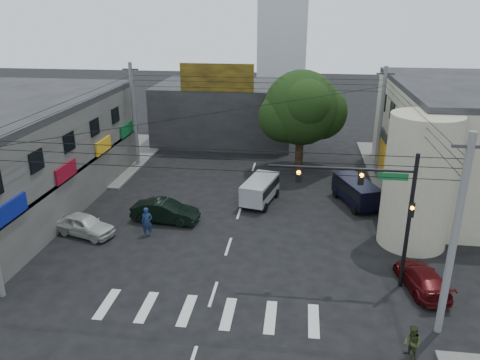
% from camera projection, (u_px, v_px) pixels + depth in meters
% --- Properties ---
extents(ground, '(160.00, 160.00, 0.00)m').
position_uv_depth(ground, '(223.00, 264.00, 26.40)').
color(ground, black).
rests_on(ground, ground).
extents(sidewalk_far_left, '(16.00, 16.00, 0.15)m').
position_uv_depth(sidewalk_far_left, '(70.00, 155.00, 45.28)').
color(sidewalk_far_left, '#514F4C').
rests_on(sidewalk_far_left, ground).
extents(sidewalk_far_right, '(16.00, 16.00, 0.15)m').
position_uv_depth(sidewalk_far_right, '(459.00, 171.00, 40.89)').
color(sidewalk_far_right, '#514F4C').
rests_on(sidewalk_far_right, ground).
extents(corner_column, '(4.00, 4.00, 8.00)m').
position_uv_depth(corner_column, '(418.00, 182.00, 27.37)').
color(corner_column, '#9F957E').
rests_on(corner_column, ground).
extents(building_far, '(14.00, 10.00, 6.00)m').
position_uv_depth(building_far, '(226.00, 112.00, 49.98)').
color(building_far, '#232326').
rests_on(building_far, ground).
extents(billboard, '(7.00, 0.30, 2.60)m').
position_uv_depth(billboard, '(217.00, 78.00, 43.92)').
color(billboard, olive).
rests_on(billboard, building_far).
extents(street_tree, '(6.40, 6.40, 8.70)m').
position_uv_depth(street_tree, '(301.00, 108.00, 39.78)').
color(street_tree, black).
rests_on(street_tree, ground).
extents(traffic_gantry, '(7.10, 0.35, 7.20)m').
position_uv_depth(traffic_gantry, '(376.00, 199.00, 22.82)').
color(traffic_gantry, black).
rests_on(traffic_gantry, ground).
extents(utility_pole_near_right, '(0.32, 0.32, 9.20)m').
position_uv_depth(utility_pole_near_right, '(454.00, 239.00, 19.33)').
color(utility_pole_near_right, '#59595B').
rests_on(utility_pole_near_right, ground).
extents(utility_pole_far_left, '(0.32, 0.32, 9.20)m').
position_uv_depth(utility_pole_far_left, '(134.00, 116.00, 40.92)').
color(utility_pole_far_left, '#59595B').
rests_on(utility_pole_far_left, ground).
extents(utility_pole_far_right, '(0.32, 0.32, 9.20)m').
position_uv_depth(utility_pole_far_right, '(380.00, 123.00, 38.36)').
color(utility_pole_far_right, '#59595B').
rests_on(utility_pole_far_right, ground).
extents(dark_sedan, '(2.50, 4.82, 1.48)m').
position_uv_depth(dark_sedan, '(165.00, 211.00, 31.32)').
color(dark_sedan, black).
rests_on(dark_sedan, ground).
extents(white_compact, '(3.88, 4.93, 1.37)m').
position_uv_depth(white_compact, '(85.00, 225.00, 29.49)').
color(white_compact, '#B1B2AD').
rests_on(white_compact, ground).
extents(maroon_sedan, '(3.34, 4.86, 1.22)m').
position_uv_depth(maroon_sedan, '(422.00, 278.00, 23.87)').
color(maroon_sedan, '#44090C').
rests_on(maroon_sedan, ground).
extents(silver_minivan, '(4.96, 3.61, 1.80)m').
position_uv_depth(silver_minivan, '(260.00, 191.00, 34.28)').
color(silver_minivan, '#B5B9BE').
rests_on(silver_minivan, ground).
extents(navy_van, '(5.75, 4.85, 1.82)m').
position_uv_depth(navy_van, '(356.00, 193.00, 33.93)').
color(navy_van, black).
rests_on(navy_van, ground).
extents(traffic_officer, '(0.92, 0.80, 1.89)m').
position_uv_depth(traffic_officer, '(147.00, 222.00, 29.28)').
color(traffic_officer, '#15274B').
rests_on(traffic_officer, ground).
extents(pedestrian_olive, '(1.23, 1.20, 1.55)m').
position_uv_depth(pedestrian_olive, '(412.00, 343.00, 19.04)').
color(pedestrian_olive, '#31391A').
rests_on(pedestrian_olive, ground).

